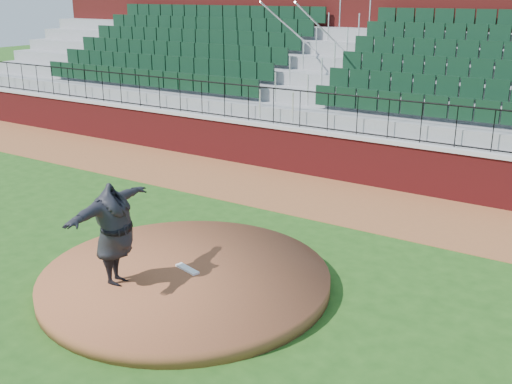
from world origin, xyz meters
TOP-DOWN VIEW (x-y plane):
  - ground at (0.00, 0.00)m, footprint 90.00×90.00m
  - warning_track at (0.00, 5.40)m, footprint 34.00×3.20m
  - field_wall at (0.00, 7.00)m, footprint 34.00×0.35m
  - wall_cap at (0.00, 7.00)m, footprint 34.00×0.45m
  - wall_railing at (0.00, 7.00)m, footprint 34.00×0.05m
  - seating_stands at (0.00, 9.72)m, footprint 34.00×5.10m
  - concourse_wall at (0.00, 12.52)m, footprint 34.00×0.50m
  - pitchers_mound at (-0.34, -0.22)m, footprint 5.00×5.00m
  - pitching_rubber at (-0.38, -0.12)m, footprint 0.55×0.27m
  - pitcher at (-1.03, -1.13)m, footprint 0.98×2.21m

SIDE VIEW (x-z plane):
  - ground at x=0.00m, z-range 0.00..0.00m
  - warning_track at x=0.00m, z-range 0.00..0.01m
  - pitchers_mound at x=-0.34m, z-range 0.00..0.25m
  - pitching_rubber at x=-0.38m, z-range 0.25..0.29m
  - field_wall at x=0.00m, z-range 0.00..1.20m
  - pitcher at x=-1.03m, z-range 0.25..1.99m
  - wall_cap at x=0.00m, z-range 1.20..1.30m
  - wall_railing at x=0.00m, z-range 1.30..2.30m
  - seating_stands at x=0.00m, z-range 0.00..4.60m
  - concourse_wall at x=0.00m, z-range 0.00..5.50m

